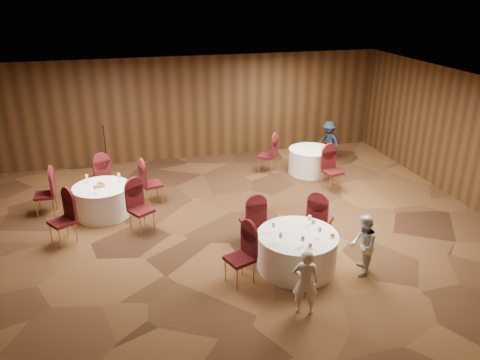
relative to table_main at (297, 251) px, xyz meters
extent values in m
plane|color=black|center=(-0.80, 1.86, -0.38)|extent=(12.00, 12.00, 0.00)
plane|color=silver|center=(-0.80, 1.86, 2.82)|extent=(12.00, 12.00, 0.00)
plane|color=black|center=(-0.80, 6.86, 1.22)|extent=(12.00, 0.00, 12.00)
plane|color=black|center=(-0.80, -3.14, 1.22)|extent=(12.00, 0.00, 12.00)
plane|color=black|center=(5.20, 1.86, 1.22)|extent=(0.00, 10.00, 10.00)
cylinder|color=white|center=(0.00, 0.00, -0.02)|extent=(1.54, 1.54, 0.72)
cylinder|color=white|center=(0.00, 0.00, 0.35)|extent=(1.57, 1.57, 0.03)
cylinder|color=white|center=(-3.68, 3.35, -0.02)|extent=(1.32, 1.32, 0.72)
cylinder|color=white|center=(-3.68, 3.35, 0.35)|extent=(1.35, 1.35, 0.03)
cylinder|color=white|center=(2.21, 4.61, -0.02)|extent=(1.26, 1.26, 0.72)
cylinder|color=white|center=(2.21, 4.61, 0.35)|extent=(1.28, 1.28, 0.03)
cylinder|color=silver|center=(-0.08, -0.43, 0.37)|extent=(0.06, 0.06, 0.01)
cylinder|color=silver|center=(-0.08, -0.43, 0.43)|extent=(0.01, 0.01, 0.11)
cone|color=silver|center=(-0.08, -0.43, 0.53)|extent=(0.08, 0.08, 0.10)
cylinder|color=silver|center=(0.35, 0.28, 0.37)|extent=(0.06, 0.06, 0.01)
cylinder|color=silver|center=(0.35, 0.28, 0.43)|extent=(0.01, 0.01, 0.11)
cone|color=silver|center=(0.35, 0.28, 0.53)|extent=(0.08, 0.08, 0.10)
cylinder|color=silver|center=(-0.42, 0.21, 0.37)|extent=(0.06, 0.06, 0.01)
cylinder|color=silver|center=(-0.42, 0.21, 0.43)|extent=(0.01, 0.01, 0.11)
cone|color=silver|center=(-0.42, 0.21, 0.53)|extent=(0.08, 0.08, 0.10)
cylinder|color=silver|center=(0.36, -0.19, 0.37)|extent=(0.06, 0.06, 0.01)
cylinder|color=silver|center=(0.36, -0.19, 0.43)|extent=(0.01, 0.01, 0.11)
cone|color=silver|center=(0.36, -0.19, 0.53)|extent=(0.08, 0.08, 0.10)
cylinder|color=silver|center=(-0.43, -0.21, 0.37)|extent=(0.06, 0.06, 0.01)
cylinder|color=silver|center=(-0.43, -0.21, 0.43)|extent=(0.01, 0.01, 0.11)
cone|color=silver|center=(-0.43, -0.21, 0.53)|extent=(0.08, 0.08, 0.10)
cylinder|color=white|center=(0.04, -0.51, 0.37)|extent=(0.15, 0.15, 0.01)
sphere|color=#9E6B33|center=(0.04, -0.51, 0.41)|extent=(0.08, 0.08, 0.08)
cylinder|color=white|center=(0.60, -0.27, 0.37)|extent=(0.15, 0.15, 0.01)
sphere|color=#9E6B33|center=(0.60, -0.27, 0.41)|extent=(0.08, 0.08, 0.08)
cylinder|color=white|center=(0.47, 0.34, 0.37)|extent=(0.15, 0.15, 0.01)
sphere|color=#9E6B33|center=(0.47, 0.34, 0.41)|extent=(0.08, 0.08, 0.08)
cylinder|color=silver|center=(-3.25, 3.53, 0.37)|extent=(0.06, 0.06, 0.01)
cylinder|color=silver|center=(-3.25, 3.53, 0.43)|extent=(0.01, 0.01, 0.11)
cone|color=silver|center=(-3.25, 3.53, 0.53)|extent=(0.08, 0.08, 0.10)
cylinder|color=silver|center=(-4.00, 3.65, 0.37)|extent=(0.06, 0.06, 0.01)
cylinder|color=silver|center=(-4.00, 3.65, 0.43)|extent=(0.01, 0.01, 0.11)
cone|color=silver|center=(-4.00, 3.65, 0.53)|extent=(0.08, 0.08, 0.10)
cylinder|color=silver|center=(-3.79, 2.95, 0.37)|extent=(0.06, 0.06, 0.01)
cylinder|color=silver|center=(-3.79, 2.95, 0.43)|extent=(0.01, 0.01, 0.11)
cone|color=silver|center=(-3.79, 2.95, 0.53)|extent=(0.08, 0.08, 0.10)
cylinder|color=olive|center=(-3.68, 3.35, 0.39)|extent=(0.22, 0.22, 0.06)
sphere|color=#9E6B33|center=(-3.71, 3.37, 0.45)|extent=(0.07, 0.07, 0.07)
sphere|color=#9E6B33|center=(-3.64, 3.33, 0.45)|extent=(0.07, 0.07, 0.07)
cylinder|color=silver|center=(2.42, 4.36, 0.37)|extent=(0.06, 0.06, 0.01)
cylinder|color=silver|center=(2.42, 4.36, 0.43)|extent=(0.01, 0.01, 0.11)
cone|color=silver|center=(2.42, 4.36, 0.53)|extent=(0.08, 0.08, 0.10)
cylinder|color=black|center=(-3.55, 5.38, -0.37)|extent=(0.24, 0.24, 0.02)
cylinder|color=black|center=(-3.55, 5.38, 0.46)|extent=(0.02, 0.02, 1.64)
cylinder|color=black|center=(-3.55, 5.43, 1.25)|extent=(0.04, 0.12, 0.04)
imported|color=silver|center=(-0.37, -1.32, 0.23)|extent=(0.52, 0.43, 1.21)
imported|color=silver|center=(1.13, -0.49, 0.23)|extent=(0.66, 0.73, 1.22)
imported|color=#161D32|center=(3.16, 5.45, 0.26)|extent=(0.74, 0.94, 1.28)
camera|label=1|loc=(-3.08, -7.32, 4.80)|focal=35.00mm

